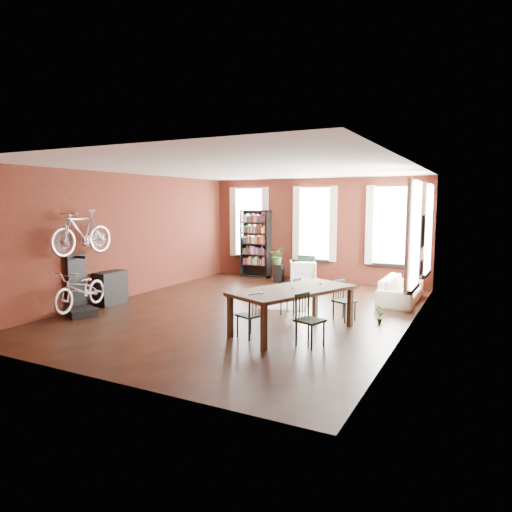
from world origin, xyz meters
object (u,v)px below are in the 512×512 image
Objects in this scene: dining_chair_c at (310,320)px; cream_sofa at (401,285)px; dining_chair_d at (344,301)px; console_table at (111,288)px; white_armchair at (303,271)px; dining_table at (293,310)px; dining_chair_b at (290,296)px; bookshelf at (255,244)px; bicycle_floor at (80,272)px; bike_trainer at (81,312)px; dining_chair_a at (250,315)px; plant_stand at (279,273)px.

dining_chair_c reaches higher than cream_sofa.
console_table is at bearing 125.61° from dining_chair_d.
dining_chair_c is 6.10m from white_armchair.
dining_table is at bearing 60.29° from dining_chair_c.
console_table is (-4.28, -1.06, -0.01)m from dining_chair_b.
dining_table is at bearing 159.53° from cream_sofa.
bookshelf is at bearing 76.17° from console_table.
dining_chair_d is at bearing 11.01° from console_table.
bicycle_floor is at bearing 39.81° from white_armchair.
bike_trainer is at bearing 111.81° from dining_chair_c.
bicycle_floor is at bearing -98.66° from bookshelf.
dining_chair_a is 4.04m from bicycle_floor.
plant_stand is at bearing 65.71° from dining_chair_d.
dining_chair_d is 5.67m from bike_trainer.
dining_chair_c is at bearing 3.63° from bike_trainer.
white_armchair is 0.48× the size of bicycle_floor.
dining_chair_b is 1.22m from dining_chair_d.
bike_trainer is 6.18m from plant_stand.
dining_chair_c is at bearing -25.20° from dining_table.
cream_sofa is at bearing 144.28° from dining_chair_b.
dining_chair_d reaches higher than cream_sofa.
dining_chair_a is 1.01× the size of dining_chair_d.
dining_chair_c is (1.15, 0.04, 0.03)m from dining_chair_a.
dining_chair_b is at bearing 115.05° from dining_chair_d.
dining_table is 4.49× the size of plant_stand.
bike_trainer is (-5.16, -0.33, -0.37)m from dining_chair_c.
bookshelf is 1.06× the size of cream_sofa.
dining_chair_a is at bearing -11.68° from console_table.
plant_stand is (-1.91, 3.59, -0.14)m from dining_chair_b.
plant_stand is (-3.86, 1.15, -0.13)m from cream_sofa.
cream_sofa is at bearing 38.23° from bike_trainer.
dining_chair_c reaches higher than white_armchair.
white_armchair is at bearing 67.57° from cream_sofa.
dining_chair_d reaches higher than bike_trainer.
dining_chair_d is at bearing 169.20° from dining_chair_a.
bike_trainer is (-4.01, -0.29, -0.34)m from dining_chair_a.
dining_chair_b is 0.37× the size of bookshelf.
dining_chair_c is 6.30m from plant_stand.
dining_chair_a is 1.09× the size of white_armchair.
dining_chair_c is at bearing 169.88° from cream_sofa.
dining_table is 1.18× the size of cream_sofa.
bike_trainer is 0.89m from bicycle_floor.
bicycle_floor is (0.01, 0.01, 0.89)m from bike_trainer.
console_table is at bearing 119.33° from cream_sofa.
dining_table is 0.89m from dining_chair_c.
dining_chair_c reaches higher than dining_table.
dining_chair_b is at bearing -54.07° from bookshelf.
white_armchair is (-1.19, 5.68, -0.04)m from dining_chair_a.
dining_chair_c is (1.17, -1.91, 0.04)m from dining_chair_b.
dining_chair_b reaches higher than bike_trainer.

